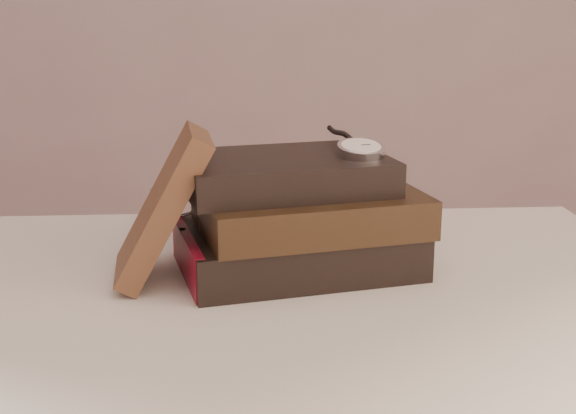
{
  "coord_description": "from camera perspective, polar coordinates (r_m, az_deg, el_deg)",
  "views": [
    {
      "loc": [
        0.0,
        -0.47,
        1.06
      ],
      "look_at": [
        0.06,
        0.4,
        0.82
      ],
      "focal_mm": 48.39,
      "sensor_mm": 36.0,
      "label": 1
    }
  ],
  "objects": [
    {
      "name": "table",
      "position": [
        0.91,
        -3.67,
        -11.1
      ],
      "size": [
        1.0,
        0.6,
        0.75
      ],
      "color": "silver",
      "rests_on": "ground"
    },
    {
      "name": "book_stack",
      "position": [
        0.91,
        0.73,
        -0.74
      ],
      "size": [
        0.31,
        0.24,
        0.13
      ],
      "color": "black",
      "rests_on": "table"
    },
    {
      "name": "journal",
      "position": [
        0.87,
        -9.19,
        0.07
      ],
      "size": [
        0.12,
        0.12,
        0.17
      ],
      "primitive_type": "cube",
      "rotation": [
        0.0,
        0.51,
        0.11
      ],
      "color": "#3B2316",
      "rests_on": "table"
    },
    {
      "name": "pocket_watch",
      "position": [
        0.9,
        5.27,
        4.35
      ],
      "size": [
        0.07,
        0.16,
        0.02
      ],
      "color": "silver",
      "rests_on": "book_stack"
    },
    {
      "name": "eyeglasses",
      "position": [
        0.97,
        -6.28,
        1.04
      ],
      "size": [
        0.14,
        0.15,
        0.05
      ],
      "color": "silver",
      "rests_on": "book_stack"
    }
  ]
}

